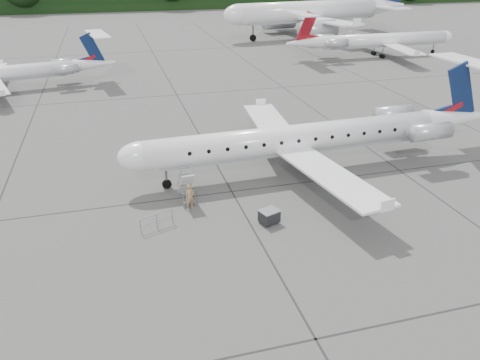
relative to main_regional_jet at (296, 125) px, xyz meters
name	(u,v)px	position (x,y,z in m)	size (l,w,h in m)	color
ground	(296,219)	(-2.56, -7.01, -3.83)	(320.00, 320.00, 0.00)	#595956
main_regional_jet	(296,125)	(0.00, 0.00, 0.00)	(29.86, 21.50, 7.66)	white
airstair	(186,185)	(-8.96, -2.55, -2.63)	(0.85, 2.27, 2.40)	white
passenger	(190,197)	(-8.92, -3.83, -2.91)	(0.67, 0.44, 1.84)	#9C8155
safety_railing	(157,221)	(-11.36, -5.77, -3.33)	(2.20, 0.08, 1.00)	gray
baggage_cart	(269,216)	(-4.40, -7.03, -3.33)	(1.14, 0.92, 0.99)	black
bg_narrowbody	(309,1)	(27.16, 61.81, 3.26)	(39.49, 28.43, 14.18)	white
bg_regional_right	(386,33)	(31.60, 39.49, -0.06)	(28.72, 20.68, 7.53)	white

